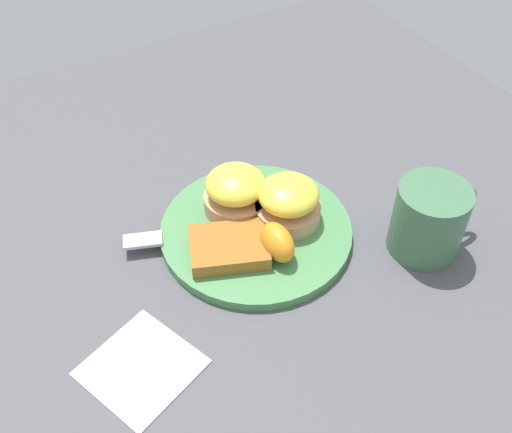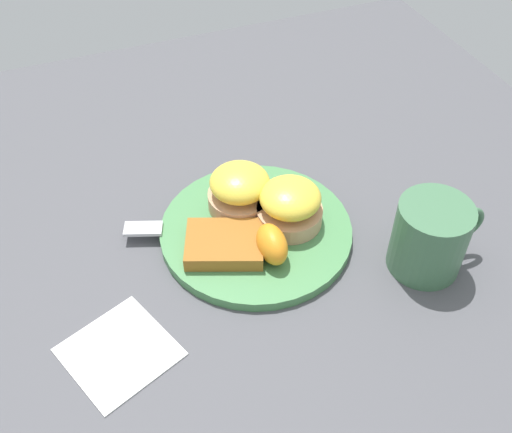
% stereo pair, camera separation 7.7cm
% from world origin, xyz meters
% --- Properties ---
extents(ground_plane, '(1.10, 1.10, 0.00)m').
position_xyz_m(ground_plane, '(0.00, 0.00, 0.00)').
color(ground_plane, '#4C4C51').
extents(plate, '(0.25, 0.25, 0.01)m').
position_xyz_m(plate, '(0.00, 0.00, 0.01)').
color(plate, '#47844C').
rests_on(plate, ground_plane).
extents(sandwich_benedict_left, '(0.09, 0.09, 0.06)m').
position_xyz_m(sandwich_benedict_left, '(0.05, -0.01, 0.04)').
color(sandwich_benedict_left, tan).
rests_on(sandwich_benedict_left, plate).
extents(sandwich_benedict_right, '(0.09, 0.09, 0.06)m').
position_xyz_m(sandwich_benedict_right, '(-0.01, 0.05, 0.04)').
color(sandwich_benedict_right, tan).
rests_on(sandwich_benedict_right, plate).
extents(hashbrown_patty, '(0.12, 0.10, 0.02)m').
position_xyz_m(hashbrown_patty, '(-0.05, -0.02, 0.02)').
color(hashbrown_patty, '#9C6023').
rests_on(hashbrown_patty, plate).
extents(orange_wedge, '(0.04, 0.06, 0.04)m').
position_xyz_m(orange_wedge, '(-0.00, -0.05, 0.04)').
color(orange_wedge, orange).
rests_on(orange_wedge, plate).
extents(fork, '(0.23, 0.10, 0.00)m').
position_xyz_m(fork, '(-0.07, 0.02, 0.02)').
color(fork, silver).
rests_on(fork, plate).
extents(cup, '(0.12, 0.09, 0.10)m').
position_xyz_m(cup, '(0.18, -0.12, 0.05)').
color(cup, '#42704C').
rests_on(cup, ground_plane).
extents(napkin, '(0.14, 0.14, 0.00)m').
position_xyz_m(napkin, '(-0.21, -0.11, 0.00)').
color(napkin, white).
rests_on(napkin, ground_plane).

